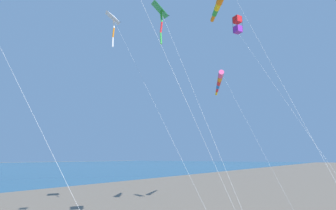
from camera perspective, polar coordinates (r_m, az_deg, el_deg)
name	(u,v)px	position (r m, az deg, el deg)	size (l,w,h in m)	color
kite_delta_black_fish_shape	(162,10)	(18.29, -1.33, 19.45)	(7.83, 3.55, 14.87)	green
kite_windsock_magenta_far_left	(219,81)	(29.86, 10.86, 5.01)	(12.37, 15.08, 13.80)	#EF4C93
kite_box_rainbow_low_near	(238,25)	(26.20, 14.59, 16.18)	(9.79, 9.19, 17.68)	red
kite_delta_orange_high_right	(114,19)	(26.45, -11.38, 17.58)	(14.67, 6.43, 18.21)	white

